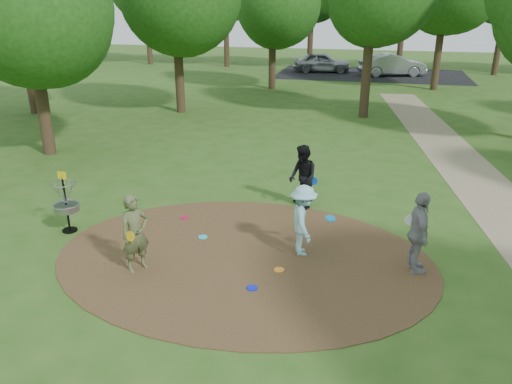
# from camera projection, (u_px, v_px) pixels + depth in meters

# --- Properties ---
(ground) EXTENTS (100.00, 100.00, 0.00)m
(ground) POSITION_uv_depth(u_px,v_px,m) (243.00, 257.00, 11.02)
(ground) COLOR #2D5119
(ground) RESTS_ON ground
(dirt_clearing) EXTENTS (8.40, 8.40, 0.02)m
(dirt_clearing) POSITION_uv_depth(u_px,v_px,m) (243.00, 257.00, 11.01)
(dirt_clearing) COLOR #47301C
(dirt_clearing) RESTS_ON ground
(parking_lot) EXTENTS (14.00, 8.00, 0.01)m
(parking_lot) POSITION_uv_depth(u_px,v_px,m) (371.00, 74.00, 37.76)
(parking_lot) COLOR black
(parking_lot) RESTS_ON ground
(player_observer_with_disc) EXTENTS (0.68, 0.73, 1.68)m
(player_observer_with_disc) POSITION_uv_depth(u_px,v_px,m) (135.00, 233.00, 10.23)
(player_observer_with_disc) COLOR #525C35
(player_observer_with_disc) RESTS_ON ground
(player_throwing_with_disc) EXTENTS (1.19, 1.18, 1.62)m
(player_throwing_with_disc) POSITION_uv_depth(u_px,v_px,m) (303.00, 221.00, 10.90)
(player_throwing_with_disc) COLOR #8DCAD2
(player_throwing_with_disc) RESTS_ON ground
(player_walking_with_disc) EXTENTS (1.02, 1.07, 1.75)m
(player_walking_with_disc) POSITION_uv_depth(u_px,v_px,m) (303.00, 177.00, 13.34)
(player_walking_with_disc) COLOR black
(player_walking_with_disc) RESTS_ON ground
(player_waiting_with_disc) EXTENTS (0.61, 1.09, 1.76)m
(player_waiting_with_disc) POSITION_uv_depth(u_px,v_px,m) (419.00, 233.00, 10.15)
(player_waiting_with_disc) COLOR gray
(player_waiting_with_disc) RESTS_ON ground
(disc_ground_cyan) EXTENTS (0.22, 0.22, 0.02)m
(disc_ground_cyan) POSITION_uv_depth(u_px,v_px,m) (203.00, 237.00, 11.90)
(disc_ground_cyan) COLOR #1ACDD6
(disc_ground_cyan) RESTS_ON dirt_clearing
(disc_ground_blue) EXTENTS (0.22, 0.22, 0.02)m
(disc_ground_blue) POSITION_uv_depth(u_px,v_px,m) (252.00, 288.00, 9.80)
(disc_ground_blue) COLOR #0B1ACA
(disc_ground_blue) RESTS_ON dirt_clearing
(disc_ground_red) EXTENTS (0.22, 0.22, 0.02)m
(disc_ground_red) POSITION_uv_depth(u_px,v_px,m) (185.00, 218.00, 12.95)
(disc_ground_red) COLOR #B8123E
(disc_ground_red) RESTS_ON dirt_clearing
(car_left) EXTENTS (4.61, 2.34, 1.50)m
(car_left) POSITION_uv_depth(u_px,v_px,m) (322.00, 62.00, 38.73)
(car_left) COLOR #9A9BA1
(car_left) RESTS_ON ground
(car_right) EXTENTS (5.09, 3.13, 1.58)m
(car_right) POSITION_uv_depth(u_px,v_px,m) (392.00, 65.00, 36.76)
(car_right) COLOR #A1A3A9
(car_right) RESTS_ON ground
(disc_ground_orange) EXTENTS (0.22, 0.22, 0.02)m
(disc_ground_orange) POSITION_uv_depth(u_px,v_px,m) (279.00, 270.00, 10.45)
(disc_ground_orange) COLOR orange
(disc_ground_orange) RESTS_ON dirt_clearing
(disc_golf_basket) EXTENTS (0.63, 0.63, 1.54)m
(disc_golf_basket) POSITION_uv_depth(u_px,v_px,m) (65.00, 198.00, 11.96)
(disc_golf_basket) COLOR black
(disc_golf_basket) RESTS_ON ground
(tree_ring) EXTENTS (37.17, 45.14, 8.96)m
(tree_ring) POSITION_uv_depth(u_px,v_px,m) (368.00, 5.00, 16.28)
(tree_ring) COLOR #332316
(tree_ring) RESTS_ON ground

